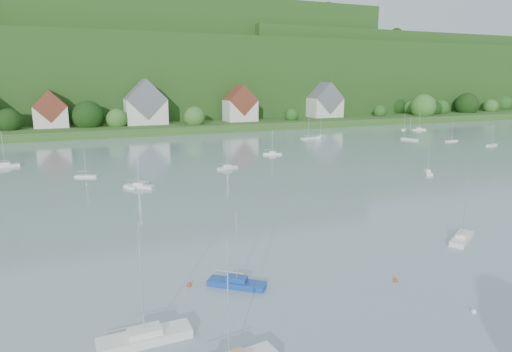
# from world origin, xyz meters

# --- Properties ---
(far_shore_strip) EXTENTS (600.00, 60.00, 3.00)m
(far_shore_strip) POSITION_xyz_m (0.00, 200.00, 1.50)
(far_shore_strip) COLOR #2A541F
(far_shore_strip) RESTS_ON ground
(forested_ridge) EXTENTS (620.00, 181.22, 69.89)m
(forested_ridge) POSITION_xyz_m (0.39, 268.57, 22.89)
(forested_ridge) COLOR #1C4215
(forested_ridge) RESTS_ON ground
(village_building_1) EXTENTS (12.00, 9.36, 14.00)m
(village_building_1) POSITION_xyz_m (-30.00, 189.00, 8.75)
(village_building_1) COLOR silver
(village_building_1) RESTS_ON far_shore_strip
(village_building_2) EXTENTS (16.00, 11.44, 18.00)m
(village_building_2) POSITION_xyz_m (5.00, 188.00, 10.27)
(village_building_2) COLOR silver
(village_building_2) RESTS_ON far_shore_strip
(village_building_3) EXTENTS (13.00, 10.40, 15.50)m
(village_building_3) POSITION_xyz_m (45.00, 186.00, 9.43)
(village_building_3) COLOR silver
(village_building_3) RESTS_ON far_shore_strip
(village_building_4) EXTENTS (15.00, 10.40, 16.50)m
(village_building_4) POSITION_xyz_m (90.00, 190.00, 9.59)
(village_building_4) COLOR silver
(village_building_4) RESTS_ON far_shore_strip
(near_sailboat_0) EXTENTS (7.51, 2.31, 10.06)m
(near_sailboat_0) POSITION_xyz_m (-19.42, 37.22, 0.50)
(near_sailboat_0) COLOR white
(near_sailboat_0) RESTS_ON ground
(near_sailboat_1) EXTENTS (5.71, 5.01, 8.05)m
(near_sailboat_1) POSITION_xyz_m (-9.18, 43.63, 0.44)
(near_sailboat_1) COLOR #18419B
(near_sailboat_1) RESTS_ON ground
(near_sailboat_3) EXTENTS (6.31, 4.78, 8.52)m
(near_sailboat_3) POSITION_xyz_m (22.63, 44.55, 0.45)
(near_sailboat_3) COLOR white
(near_sailboat_3) RESTS_ON ground
(mooring_buoy_1) EXTENTS (0.47, 0.47, 0.47)m
(mooring_buoy_1) POSITION_xyz_m (8.84, 30.36, 0.00)
(mooring_buoy_1) COLOR white
(mooring_buoy_1) RESTS_ON ground
(mooring_buoy_2) EXTENTS (0.49, 0.49, 0.49)m
(mooring_buoy_2) POSITION_xyz_m (6.60, 38.31, 0.00)
(mooring_buoy_2) COLOR red
(mooring_buoy_2) RESTS_ON ground
(mooring_buoy_3) EXTENTS (0.50, 0.50, 0.50)m
(mooring_buoy_3) POSITION_xyz_m (-13.65, 45.64, 0.00)
(mooring_buoy_3) COLOR red
(mooring_buoy_3) RESTS_ON ground
(mooring_buoy_5) EXTENTS (0.43, 0.43, 0.43)m
(mooring_buoy_5) POSITION_xyz_m (-16.69, 38.52, 0.00)
(mooring_buoy_5) COLOR red
(mooring_buoy_5) RESTS_ON ground
(far_sailboat_cluster) EXTENTS (207.14, 77.38, 8.71)m
(far_sailboat_cluster) POSITION_xyz_m (19.99, 118.24, 0.37)
(far_sailboat_cluster) COLOR white
(far_sailboat_cluster) RESTS_ON ground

